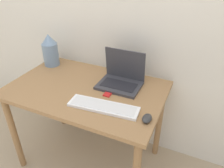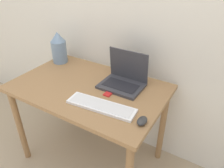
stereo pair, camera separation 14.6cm
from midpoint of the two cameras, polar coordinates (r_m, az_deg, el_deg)
name	(u,v)px [view 2 (the right image)]	position (r m, az deg, el deg)	size (l,w,h in m)	color
wall_back	(117,8)	(1.79, 3.92, 19.07)	(6.00, 0.05, 2.50)	silver
desk	(89,97)	(1.69, -3.59, -3.60)	(1.14, 0.73, 0.76)	olive
laptop	(124,78)	(1.63, 5.71, 1.38)	(0.31, 0.24, 0.26)	#333338
keyboard	(101,106)	(1.41, 0.12, -5.84)	(0.47, 0.17, 0.02)	white
mouse	(142,121)	(1.31, 11.11, -9.55)	(0.06, 0.09, 0.03)	#2D2D2D
vase	(59,48)	(1.99, -11.67, 9.22)	(0.13, 0.13, 0.28)	slate
mp3_player	(108,94)	(1.54, 1.73, -2.62)	(0.05, 0.07, 0.01)	red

